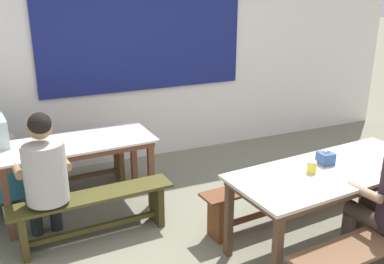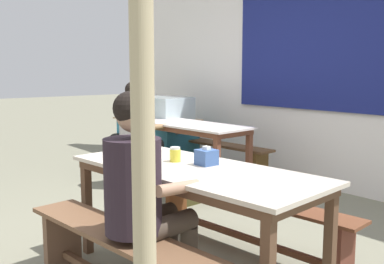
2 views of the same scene
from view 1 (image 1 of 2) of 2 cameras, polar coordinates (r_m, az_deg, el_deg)
name	(u,v)px [view 1 (image 1 of 2)]	position (r m, az deg, el deg)	size (l,w,h in m)	color
ground_plane	(242,248)	(4.07, 6.51, -14.86)	(40.00, 40.00, 0.00)	slate
backdrop_wall	(149,35)	(5.64, -5.66, 12.50)	(7.57, 0.23, 3.08)	white
dining_table_far	(75,150)	(4.48, -15.00, -2.24)	(1.58, 0.74, 0.76)	silver
dining_table_near	(333,177)	(3.92, 17.93, -5.57)	(1.91, 0.92, 0.76)	beige
bench_far_back	(67,163)	(5.15, -16.06, -3.95)	(1.47, 0.36, 0.45)	brown
bench_far_front	(94,209)	(4.13, -12.74, -9.84)	(1.49, 0.36, 0.45)	#443F1A
bench_near_back	(285,191)	(4.46, 12.03, -7.49)	(1.86, 0.41, 0.45)	brown
bench_near_front	(384,249)	(3.79, 23.80, -13.86)	(1.75, 0.47, 0.45)	brown
person_left_back_turned	(44,172)	(3.93, -18.73, -4.98)	(0.49, 0.55, 1.27)	#24282A
tissue_box	(326,158)	(3.95, 17.04, -3.27)	(0.12, 0.12, 0.13)	#3A5C9D
condiment_jar	(312,167)	(3.75, 15.37, -4.43)	(0.08, 0.08, 0.10)	yellow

